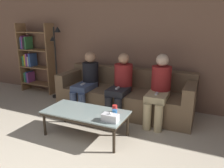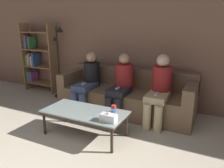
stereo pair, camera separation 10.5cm
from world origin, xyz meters
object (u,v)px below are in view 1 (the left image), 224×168
object	(u,v)px
cup_near_left	(115,109)
bookshelf	(33,59)
tissue_box	(110,118)
seated_person_mid_right	(159,87)
seated_person_left_end	(87,80)
standing_lamp	(56,55)
cup_near_right	(115,113)
couch	(125,96)
seated_person_mid_left	(121,83)
coffee_table	(86,114)

from	to	relation	value
cup_near_left	bookshelf	bearing A→B (deg)	154.65
tissue_box	seated_person_mid_right	world-z (taller)	seated_person_mid_right
bookshelf	seated_person_mid_right	xyz separation A→B (m)	(3.19, -0.50, -0.20)
tissue_box	seated_person_left_end	xyz separation A→B (m)	(-0.98, 1.07, 0.15)
cup_near_left	seated_person_mid_right	xyz separation A→B (m)	(0.46, 0.79, 0.17)
standing_lamp	bookshelf	bearing A→B (deg)	170.11
cup_near_right	tissue_box	world-z (taller)	tissue_box
cup_near_left	standing_lamp	world-z (taller)	standing_lamp
cup_near_left	cup_near_right	xyz separation A→B (m)	(0.05, -0.11, -0.01)
tissue_box	cup_near_right	bearing A→B (deg)	95.37
couch	seated_person_left_end	size ratio (longest dim) A/B	2.27
tissue_box	seated_person_left_end	distance (m)	1.46
cup_near_right	seated_person_left_end	distance (m)	1.32
couch	bookshelf	size ratio (longest dim) A/B	1.54
standing_lamp	seated_person_mid_left	size ratio (longest dim) A/B	1.40
cup_near_right	coffee_table	bearing A→B (deg)	-174.99
cup_near_right	standing_lamp	distance (m)	2.39
couch	coffee_table	xyz separation A→B (m)	(-0.18, -1.16, 0.05)
couch	cup_near_right	xyz separation A→B (m)	(0.28, -1.12, 0.13)
couch	standing_lamp	bearing A→B (deg)	175.20
standing_lamp	seated_person_left_end	distance (m)	1.13
standing_lamp	seated_person_mid_right	xyz separation A→B (m)	(2.38, -0.36, -0.35)
standing_lamp	cup_near_left	bearing A→B (deg)	-30.99
cup_near_right	tissue_box	distance (m)	0.19
cup_near_left	bookshelf	xyz separation A→B (m)	(-2.73, 1.29, 0.37)
cup_near_right	standing_lamp	world-z (taller)	standing_lamp
cup_near_right	seated_person_mid_right	size ratio (longest dim) A/B	0.08
seated_person_mid_right	tissue_box	bearing A→B (deg)	-109.99
couch	standing_lamp	xyz separation A→B (m)	(-1.69, 0.14, 0.67)
cup_near_right	standing_lamp	size ratio (longest dim) A/B	0.06
cup_near_left	seated_person_mid_left	xyz separation A→B (m)	(-0.23, 0.80, 0.16)
couch	coffee_table	distance (m)	1.17
standing_lamp	seated_person_mid_right	distance (m)	2.43
tissue_box	seated_person_left_end	bearing A→B (deg)	132.48
tissue_box	bookshelf	size ratio (longest dim) A/B	0.13
coffee_table	seated_person_left_end	size ratio (longest dim) A/B	1.11
coffee_table	seated_person_mid_right	distance (m)	1.31
coffee_table	bookshelf	distance (m)	2.77
tissue_box	seated_person_mid_left	size ratio (longest dim) A/B	0.19
seated_person_mid_left	seated_person_mid_right	world-z (taller)	seated_person_mid_right
cup_near_left	tissue_box	size ratio (longest dim) A/B	0.50
cup_near_left	seated_person_mid_right	size ratio (longest dim) A/B	0.09
cup_near_left	seated_person_mid_left	distance (m)	0.84
standing_lamp	seated_person_mid_left	world-z (taller)	standing_lamp
couch	coffee_table	bearing A→B (deg)	-98.73
seated_person_mid_left	standing_lamp	bearing A→B (deg)	168.15
cup_near_left	standing_lamp	distance (m)	2.29
seated_person_left_end	seated_person_mid_right	size ratio (longest dim) A/B	0.97
couch	cup_near_left	xyz separation A→B (m)	(0.23, -1.01, 0.15)
couch	tissue_box	size ratio (longest dim) A/B	11.50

